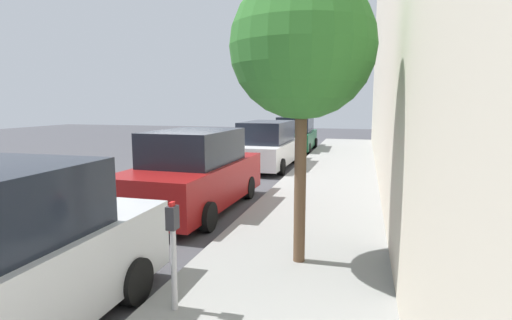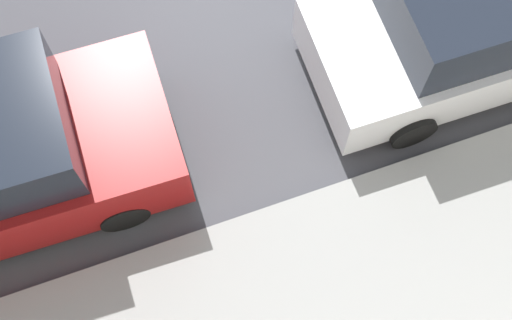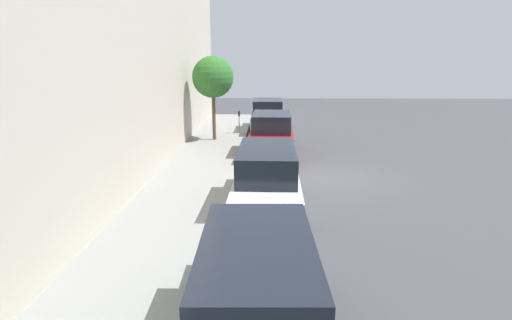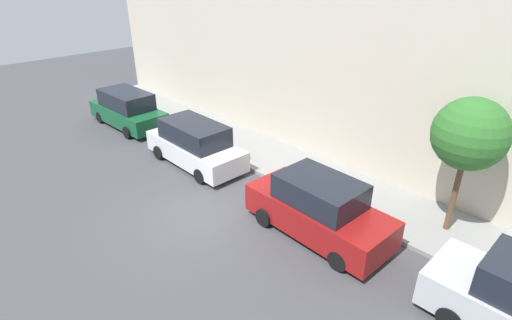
% 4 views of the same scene
% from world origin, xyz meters
% --- Properties ---
extents(ground_plane, '(60.00, 60.00, 0.00)m').
position_xyz_m(ground_plane, '(0.00, 0.00, 0.00)').
color(ground_plane, '#424247').
extents(sidewalk, '(3.06, 32.00, 0.15)m').
position_xyz_m(sidewalk, '(5.03, 0.00, 0.07)').
color(sidewalk, gray).
rests_on(sidewalk, ground_plane).
extents(parked_suv_second, '(2.10, 4.85, 1.98)m').
position_xyz_m(parked_suv_second, '(2.10, -3.45, 0.93)').
color(parked_suv_second, maroon).
rests_on(parked_suv_second, ground_plane).
extents(parked_minivan_third, '(2.02, 4.93, 1.90)m').
position_xyz_m(parked_minivan_third, '(2.29, 3.33, 0.92)').
color(parked_minivan_third, silver).
rests_on(parked_minivan_third, ground_plane).
extents(parked_minivan_fourth, '(2.04, 4.95, 1.90)m').
position_xyz_m(parked_minivan_fourth, '(2.42, 9.49, 0.92)').
color(parked_minivan_fourth, '#14512D').
rests_on(parked_minivan_fourth, ground_plane).
extents(parking_meter_near, '(0.11, 0.15, 1.34)m').
position_xyz_m(parking_meter_near, '(3.95, -8.24, 0.97)').
color(parking_meter_near, '#ADADB2').
rests_on(parking_meter_near, sidewalk).
extents(street_tree, '(2.16, 2.16, 4.39)m').
position_xyz_m(street_tree, '(5.16, -6.35, 3.45)').
color(street_tree, brown).
rests_on(street_tree, sidewalk).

